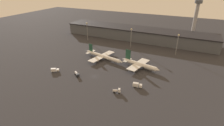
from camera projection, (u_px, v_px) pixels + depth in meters
The scene contains 12 objects.
ground at pixel (94, 76), 142.56m from camera, with size 600.00×600.00×0.00m, color #2D2D33.
terminal_building at pixel (137, 34), 228.53m from camera, with size 192.38×31.24×14.74m.
airplane_0 at pixel (103, 56), 172.18m from camera, with size 46.12×33.48×12.48m.
airplane_1 at pixel (140, 64), 155.00m from camera, with size 38.07×29.31×14.34m.
service_vehicle_0 at pixel (137, 85), 127.48m from camera, with size 6.95×3.14×3.48m.
service_vehicle_1 at pixel (55, 70), 148.87m from camera, with size 6.80×5.38×3.21m.
service_vehicle_2 at pixel (117, 91), 121.33m from camera, with size 5.66×3.75×3.35m.
service_vehicle_3 at pixel (77, 74), 143.09m from camera, with size 6.51×5.65×2.76m.
lamp_post_0 at pixel (87, 29), 219.54m from camera, with size 1.80×1.80×23.35m.
lamp_post_1 at pixel (131, 35), 197.21m from camera, with size 1.80×1.80×22.30m.
lamp_post_2 at pixel (178, 42), 177.92m from camera, with size 1.80×1.80×22.10m.
control_tower at pixel (196, 16), 223.06m from camera, with size 9.00×9.00×51.57m.
Camera 1 is at (66.05, -105.68, 71.58)m, focal length 28.00 mm.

